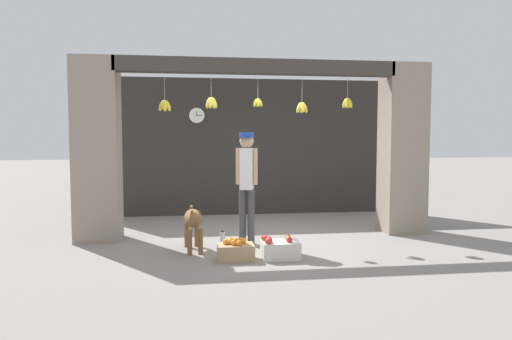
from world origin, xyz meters
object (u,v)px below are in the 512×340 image
dog (193,221)px  shopkeeper (247,178)px  water_bottle (222,239)px  fruit_crate_oranges (235,251)px  fruit_crate_apples (280,249)px  wall_clock (197,115)px

dog → shopkeeper: 1.08m
dog → water_bottle: 0.63m
fruit_crate_oranges → fruit_crate_apples: size_ratio=0.97×
water_bottle → shopkeeper: bearing=12.0°
fruit_crate_oranges → wall_clock: (-0.49, 3.72, 2.02)m
water_bottle → wall_clock: (-0.37, 2.86, 2.04)m
shopkeeper → dog: bearing=41.0°
shopkeeper → water_bottle: (-0.39, -0.08, -0.94)m
dog → wall_clock: bearing=172.5°
dog → water_bottle: (0.44, 0.29, -0.35)m
fruit_crate_oranges → wall_clock: size_ratio=1.44×
dog → water_bottle: dog is taller
fruit_crate_apples → wall_clock: size_ratio=1.49×
dog → fruit_crate_apples: (1.18, -0.57, -0.32)m
fruit_crate_apples → water_bottle: bearing=130.7°
water_bottle → fruit_crate_apples: bearing=-49.3°
fruit_crate_oranges → water_bottle: 0.86m
fruit_crate_oranges → shopkeeper: bearing=74.5°
water_bottle → wall_clock: size_ratio=0.69×
dog → fruit_crate_oranges: size_ratio=1.86×
fruit_crate_oranges → wall_clock: wall_clock is taller
dog → fruit_crate_apples: size_ratio=1.81×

